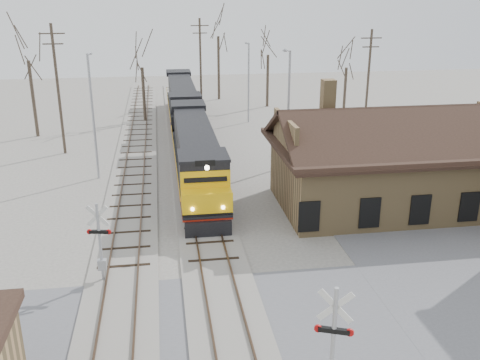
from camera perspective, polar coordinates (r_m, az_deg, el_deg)
name	(u,v)px	position (r m, az deg, el deg)	size (l,w,h in m)	color
ground	(229,332)	(22.49, -1.16, -15.87)	(140.00, 140.00, 0.00)	#A7A297
road	(229,331)	(22.48, -1.16, -15.84)	(60.00, 9.00, 0.03)	slate
track_main	(200,197)	(35.70, -4.32, -1.81)	(3.40, 90.00, 0.24)	#A7A297
track_siding	(131,201)	(35.69, -11.54, -2.17)	(3.40, 90.00, 0.24)	#A7A297
depot	(392,169)	(35.05, 15.93, 1.12)	(15.20, 9.31, 7.90)	#9A7D4F
locomotive_lead	(196,155)	(37.49, -4.72, 2.69)	(2.82, 18.91, 4.19)	black
locomotive_trailing	(182,102)	(56.10, -6.16, 8.30)	(2.82, 18.91, 3.97)	black
crossbuck_near	(332,352)	(18.31, 9.83, -17.63)	(1.20, 0.53, 4.42)	#A5A8AD
crossbuck_far	(100,246)	(25.77, -14.68, -6.80)	(1.13, 0.30, 3.98)	#A5A8AD
streetlight_a	(93,110)	(39.54, -15.43, 7.18)	(0.25, 2.04, 9.00)	#A5A8AD
streetlight_b	(288,103)	(41.02, 5.15, 8.17)	(0.25, 2.04, 8.92)	#A5A8AD
streetlight_c	(248,78)	(55.79, 0.90, 10.83)	(0.25, 2.04, 8.11)	#A5A8AD
utility_pole_a	(58,88)	(46.63, -18.85, 9.29)	(2.00, 0.24, 10.65)	#382D23
utility_pole_b	(201,63)	(61.80, -4.23, 12.33)	(2.00, 0.24, 10.21)	#382D23
utility_pole_c	(368,80)	(52.75, 13.50, 10.35)	(2.00, 0.24, 9.72)	#382D23
tree_a	(27,48)	(53.02, -21.81, 12.99)	(4.71, 4.71, 11.53)	#382D23
tree_b	(142,58)	(56.46, -10.46, 12.64)	(3.76, 3.76, 9.22)	#382D23
tree_c	(218,25)	(67.75, -2.35, 16.15)	(5.18, 5.18, 12.69)	#382D23
tree_d	(268,46)	(63.45, 3.02, 14.08)	(4.03, 4.03, 9.87)	#382D23
tree_e	(347,60)	(60.26, 11.34, 12.46)	(3.44, 3.44, 8.43)	#382D23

